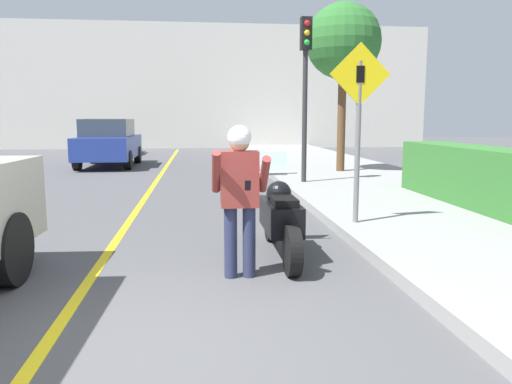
{
  "coord_description": "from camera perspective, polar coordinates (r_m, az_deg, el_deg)",
  "views": [
    {
      "loc": [
        0.59,
        -3.51,
        1.72
      ],
      "look_at": [
        1.3,
        2.71,
        0.79
      ],
      "focal_mm": 35.0,
      "sensor_mm": 36.0,
      "label": 1
    }
  ],
  "objects": [
    {
      "name": "street_tree",
      "position": [
        15.21,
        9.96,
        16.5
      ],
      "size": [
        2.17,
        2.17,
        4.85
      ],
      "color": "brown",
      "rests_on": "sidewalk_curb"
    },
    {
      "name": "hedge_row",
      "position": [
        9.6,
        25.06,
        1.43
      ],
      "size": [
        0.9,
        5.36,
        1.05
      ],
      "color": "#33702D",
      "rests_on": "sidewalk_curb"
    },
    {
      "name": "ground_plane",
      "position": [
        3.95,
        -15.16,
        -17.62
      ],
      "size": [
        80.0,
        80.0,
        0.0
      ],
      "primitive_type": "plane",
      "color": "#4C4C4F"
    },
    {
      "name": "motorcycle",
      "position": [
        6.23,
        2.81,
        -2.94
      ],
      "size": [
        0.62,
        2.18,
        1.27
      ],
      "color": "black",
      "rests_on": "ground"
    },
    {
      "name": "parked_car_silver",
      "position": [
        24.63,
        -16.64,
        6.1
      ],
      "size": [
        1.88,
        4.2,
        1.68
      ],
      "color": "black",
      "rests_on": "ground"
    },
    {
      "name": "building_backdrop",
      "position": [
        29.57,
        -7.75,
        11.82
      ],
      "size": [
        28.0,
        1.2,
        6.99
      ],
      "color": "beige",
      "rests_on": "ground"
    },
    {
      "name": "road_center_line",
      "position": [
        9.73,
        -13.39,
        -1.91
      ],
      "size": [
        0.12,
        36.0,
        0.01
      ],
      "color": "yellow",
      "rests_on": "ground"
    },
    {
      "name": "crossing_sign",
      "position": [
        7.56,
        11.65,
        8.5
      ],
      "size": [
        0.91,
        0.08,
        2.65
      ],
      "color": "slate",
      "rests_on": "sidewalk_curb"
    },
    {
      "name": "traffic_light",
      "position": [
        12.36,
        5.67,
        13.78
      ],
      "size": [
        0.26,
        0.3,
        3.93
      ],
      "color": "#2D2D30",
      "rests_on": "sidewalk_curb"
    },
    {
      "name": "sidewalk_curb",
      "position": [
        8.76,
        22.42,
        -2.99
      ],
      "size": [
        4.4,
        44.0,
        0.15
      ],
      "color": "gray",
      "rests_on": "ground"
    },
    {
      "name": "person_biker",
      "position": [
        5.29,
        -1.88,
        0.63
      ],
      "size": [
        0.59,
        0.46,
        1.64
      ],
      "color": "#282D4C",
      "rests_on": "ground"
    },
    {
      "name": "parked_car_blue",
      "position": [
        18.55,
        -16.47,
        5.45
      ],
      "size": [
        1.88,
        4.2,
        1.68
      ],
      "color": "black",
      "rests_on": "ground"
    }
  ]
}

